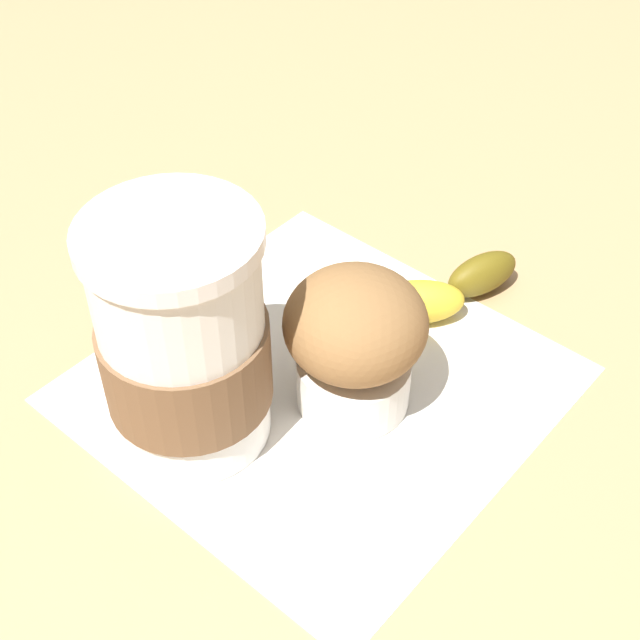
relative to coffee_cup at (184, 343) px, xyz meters
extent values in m
plane|color=tan|center=(0.07, -0.04, -0.07)|extent=(3.00, 3.00, 0.00)
cube|color=white|center=(0.07, -0.04, -0.07)|extent=(0.29, 0.29, 0.00)
cylinder|color=white|center=(0.00, 0.00, 0.00)|extent=(0.09, 0.09, 0.14)
cylinder|color=white|center=(0.00, 0.00, 0.07)|extent=(0.10, 0.10, 0.01)
cylinder|color=brown|center=(0.00, 0.00, -0.01)|extent=(0.10, 0.10, 0.05)
cylinder|color=white|center=(0.07, -0.07, -0.05)|extent=(0.07, 0.07, 0.03)
ellipsoid|color=olive|center=(0.07, -0.07, -0.01)|extent=(0.08, 0.08, 0.06)
ellipsoid|color=gold|center=(0.12, -0.02, -0.05)|extent=(0.03, 0.06, 0.03)
ellipsoid|color=gold|center=(0.15, -0.07, -0.05)|extent=(0.06, 0.07, 0.03)
ellipsoid|color=brown|center=(0.21, -0.09, -0.05)|extent=(0.06, 0.05, 0.03)
camera|label=1|loc=(-0.25, -0.25, 0.34)|focal=50.00mm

